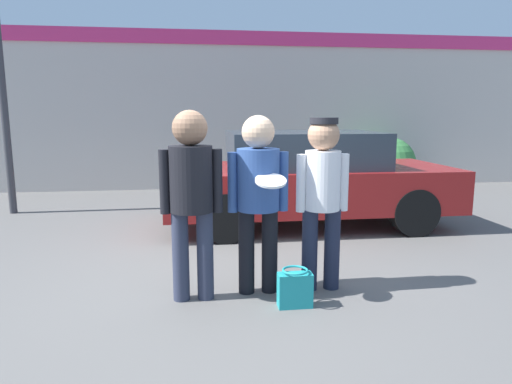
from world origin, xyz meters
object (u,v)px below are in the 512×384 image
handbag (295,289)px  person_right (322,189)px  person_left (191,188)px  parked_car_near (307,178)px  person_middle_with_frisbee (258,188)px  shrub (389,164)px

handbag → person_right: bearing=48.7°
person_left → parked_car_near: person_left is taller
person_middle_with_frisbee → person_left: bearing=-171.9°
person_left → person_right: (1.21, 0.09, -0.05)m
person_left → person_right: 1.22m
parked_car_near → handbag: bearing=-105.6°
person_right → handbag: (-0.33, -0.38, -0.81)m
handbag → person_middle_with_frisbee: bearing=125.8°
person_middle_with_frisbee → handbag: (0.27, -0.38, -0.83)m
person_right → parked_car_near: size_ratio=0.39×
person_left → handbag: person_left is taller
person_left → shrub: (4.30, 5.59, -0.45)m
shrub → handbag: bearing=-120.2°
person_middle_with_frisbee → person_right: bearing=0.2°
person_middle_with_frisbee → parked_car_near: person_middle_with_frisbee is taller
parked_car_near → shrub: 3.92m
parked_car_near → person_left: bearing=-122.6°
person_middle_with_frisbee → handbag: person_middle_with_frisbee is taller
parked_car_near → person_middle_with_frisbee: bearing=-113.1°
person_middle_with_frisbee → person_right: (0.61, 0.00, -0.02)m
person_left → shrub: bearing=52.4°
parked_car_near → handbag: parked_car_near is taller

